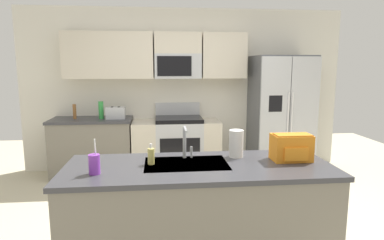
{
  "coord_description": "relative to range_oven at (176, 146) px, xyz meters",
  "views": [
    {
      "loc": [
        -0.43,
        -3.29,
        1.69
      ],
      "look_at": [
        -0.03,
        0.6,
        1.05
      ],
      "focal_mm": 30.85,
      "sensor_mm": 36.0,
      "label": 1
    }
  ],
  "objects": [
    {
      "name": "ground_plane",
      "position": [
        0.16,
        -1.8,
        -0.44
      ],
      "size": [
        9.0,
        9.0,
        0.0
      ],
      "primitive_type": "plane",
      "color": "beige",
      "rests_on": "ground"
    },
    {
      "name": "kitchen_wall_unit",
      "position": [
        0.02,
        0.28,
        1.03
      ],
      "size": [
        5.2,
        0.43,
        2.6
      ],
      "color": "silver",
      "rests_on": "ground"
    },
    {
      "name": "back_counter",
      "position": [
        -1.3,
        -0.0,
        0.01
      ],
      "size": [
        1.22,
        0.63,
        0.9
      ],
      "color": "slate",
      "rests_on": "ground"
    },
    {
      "name": "range_oven",
      "position": [
        0.0,
        0.0,
        0.0
      ],
      "size": [
        1.36,
        0.61,
        1.1
      ],
      "color": "#B7BABF",
      "rests_on": "ground"
    },
    {
      "name": "refrigerator",
      "position": [
        1.66,
        -0.07,
        0.48
      ],
      "size": [
        0.9,
        0.76,
        1.85
      ],
      "color": "#4C4F54",
      "rests_on": "ground"
    },
    {
      "name": "island_counter",
      "position": [
        0.05,
        -2.53,
        0.01
      ],
      "size": [
        2.16,
        0.83,
        0.9
      ],
      "color": "slate",
      "rests_on": "ground"
    },
    {
      "name": "toaster",
      "position": [
        -0.92,
        -0.05,
        0.55
      ],
      "size": [
        0.28,
        0.16,
        0.18
      ],
      "color": "#B7BABF",
      "rests_on": "back_counter"
    },
    {
      "name": "pepper_mill",
      "position": [
        -1.54,
        -0.0,
        0.57
      ],
      "size": [
        0.05,
        0.05,
        0.22
      ],
      "primitive_type": "cylinder",
      "color": "brown",
      "rests_on": "back_counter"
    },
    {
      "name": "bottle_green",
      "position": [
        -1.14,
        -0.04,
        0.59
      ],
      "size": [
        0.07,
        0.07,
        0.26
      ],
      "primitive_type": "cylinder",
      "color": "green",
      "rests_on": "back_counter"
    },
    {
      "name": "sink_faucet",
      "position": [
        -0.05,
        -2.34,
        0.62
      ],
      "size": [
        0.09,
        0.21,
        0.28
      ],
      "color": "#B7BABF",
      "rests_on": "island_counter"
    },
    {
      "name": "drink_cup_purple",
      "position": [
        -0.75,
        -2.68,
        0.53
      ],
      "size": [
        0.08,
        0.08,
        0.27
      ],
      "color": "purple",
      "rests_on": "island_counter"
    },
    {
      "name": "soap_dispenser",
      "position": [
        -0.34,
        -2.47,
        0.53
      ],
      "size": [
        0.06,
        0.06,
        0.17
      ],
      "color": "#D8CC66",
      "rests_on": "island_counter"
    },
    {
      "name": "paper_towel_roll",
      "position": [
        0.4,
        -2.33,
        0.58
      ],
      "size": [
        0.12,
        0.12,
        0.24
      ],
      "primitive_type": "cylinder",
      "color": "white",
      "rests_on": "island_counter"
    },
    {
      "name": "backpack",
      "position": [
        0.84,
        -2.48,
        0.57
      ],
      "size": [
        0.32,
        0.22,
        0.23
      ],
      "color": "orange",
      "rests_on": "island_counter"
    }
  ]
}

